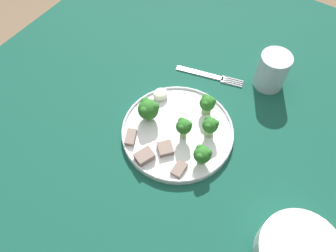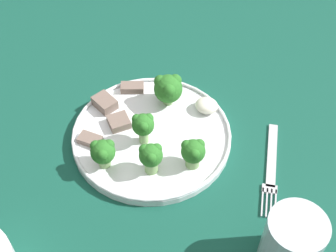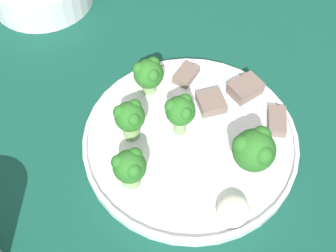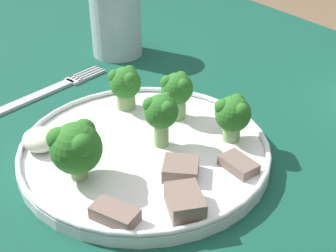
% 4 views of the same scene
% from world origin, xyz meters
% --- Properties ---
extents(ground_plane, '(8.00, 8.00, 0.00)m').
position_xyz_m(ground_plane, '(0.00, 0.00, 0.00)').
color(ground_plane, '#7F664C').
extents(table, '(1.29, 1.10, 0.77)m').
position_xyz_m(table, '(0.00, 0.00, 0.68)').
color(table, '#114738').
rests_on(table, ground_plane).
extents(dinner_plate, '(0.27, 0.27, 0.02)m').
position_xyz_m(dinner_plate, '(0.05, 0.05, 0.78)').
color(dinner_plate, white).
rests_on(dinner_plate, table).
extents(fork, '(0.07, 0.18, 0.00)m').
position_xyz_m(fork, '(-0.16, 0.03, 0.78)').
color(fork, '#B2B2B7').
rests_on(fork, table).
extents(drinking_glass, '(0.08, 0.08, 0.10)m').
position_xyz_m(drinking_glass, '(-0.22, 0.17, 0.82)').
color(drinking_glass, '#B2C1CC').
rests_on(drinking_glass, table).
extents(broccoli_floret_near_rim_left, '(0.04, 0.04, 0.06)m').
position_xyz_m(broccoli_floret_near_rim_left, '(0.05, 0.07, 0.83)').
color(broccoli_floret_near_rim_left, '#7FA866').
rests_on(broccoli_floret_near_rim_left, dinner_plate).
extents(broccoli_floret_center_left, '(0.04, 0.04, 0.05)m').
position_xyz_m(broccoli_floret_center_left, '(-0.04, 0.08, 0.82)').
color(broccoli_floret_center_left, '#7FA866').
rests_on(broccoli_floret_center_left, dinner_plate).
extents(broccoli_floret_back_left, '(0.04, 0.04, 0.06)m').
position_xyz_m(broccoli_floret_back_left, '(0.01, 0.12, 0.82)').
color(broccoli_floret_back_left, '#7FA866').
rests_on(broccoli_floret_back_left, dinner_plate).
extents(broccoli_floret_front_left, '(0.05, 0.05, 0.06)m').
position_xyz_m(broccoli_floret_front_left, '(0.05, -0.03, 0.82)').
color(broccoli_floret_front_left, '#7FA866').
rests_on(broccoli_floret_front_left, dinner_plate).
extents(broccoli_floret_center_back, '(0.04, 0.04, 0.05)m').
position_xyz_m(broccoli_floret_center_back, '(0.09, 0.14, 0.82)').
color(broccoli_floret_center_back, '#7FA866').
rests_on(broccoli_floret_center_back, dinner_plate).
extents(meat_slice_front_slice, '(0.05, 0.05, 0.01)m').
position_xyz_m(meat_slice_front_slice, '(0.11, 0.06, 0.79)').
color(meat_slice_front_slice, '#756056').
rests_on(meat_slice_front_slice, dinner_plate).
extents(meat_slice_middle_slice, '(0.04, 0.03, 0.01)m').
position_xyz_m(meat_slice_middle_slice, '(0.13, 0.11, 0.79)').
color(meat_slice_middle_slice, '#756056').
rests_on(meat_slice_middle_slice, dinner_plate).
extents(meat_slice_rear_slice, '(0.05, 0.04, 0.01)m').
position_xyz_m(meat_slice_rear_slice, '(0.13, -0.03, 0.79)').
color(meat_slice_rear_slice, '#756056').
rests_on(meat_slice_rear_slice, dinner_plate).
extents(meat_slice_edge_slice, '(0.05, 0.04, 0.02)m').
position_xyz_m(meat_slice_edge_slice, '(0.15, 0.03, 0.79)').
color(meat_slice_edge_slice, '#756056').
rests_on(meat_slice_edge_slice, dinner_plate).
extents(sauce_dollop, '(0.04, 0.04, 0.02)m').
position_xyz_m(sauce_dollop, '(-0.01, -0.04, 0.80)').
color(sauce_dollop, silver).
rests_on(sauce_dollop, dinner_plate).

